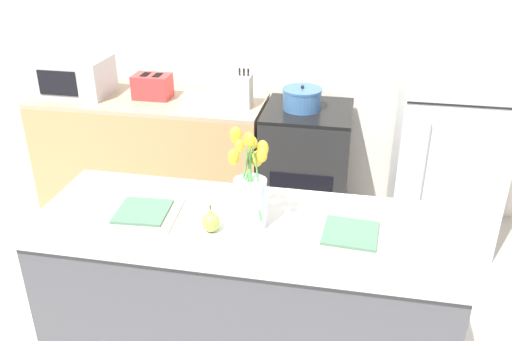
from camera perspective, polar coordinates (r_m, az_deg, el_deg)
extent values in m
cube|color=silver|center=(4.01, 4.98, 14.59)|extent=(5.20, 0.08, 2.70)
cube|color=#4C4C51|center=(2.59, -1.10, -14.72)|extent=(1.76, 0.62, 0.92)
cube|color=beige|center=(2.31, -1.20, -5.77)|extent=(1.80, 0.66, 0.03)
cube|color=tan|center=(4.18, -10.75, 1.44)|extent=(1.68, 0.60, 0.87)
cube|color=tan|center=(4.02, -11.29, 7.24)|extent=(1.68, 0.60, 0.03)
cube|color=black|center=(3.92, 5.24, 0.13)|extent=(0.60, 0.60, 0.87)
cube|color=black|center=(3.75, 5.52, 6.29)|extent=(0.60, 0.60, 0.02)
cube|color=black|center=(3.67, 4.69, -2.39)|extent=(0.42, 0.01, 0.29)
cube|color=silver|center=(3.78, 20.02, 4.98)|extent=(0.68, 0.64, 1.77)
cube|color=black|center=(3.42, 21.21, 6.36)|extent=(0.67, 0.01, 0.01)
cylinder|color=#B2B5B7|center=(3.55, 17.03, -0.90)|extent=(0.02, 0.02, 0.77)
cylinder|color=silver|center=(2.22, -0.61, -3.45)|extent=(0.14, 0.14, 0.21)
cylinder|color=#569E4C|center=(2.17, 0.27, -1.58)|extent=(0.04, 0.01, 0.28)
ellipsoid|color=yellow|center=(2.09, 0.71, 2.31)|extent=(0.05, 0.05, 0.07)
cylinder|color=#569E4C|center=(2.20, -0.26, -1.98)|extent=(0.03, 0.03, 0.22)
ellipsoid|color=yellow|center=(2.15, 0.12, 1.30)|extent=(0.05, 0.05, 0.07)
cylinder|color=#569E4C|center=(2.19, -0.50, -1.17)|extent=(0.01, 0.07, 0.28)
ellipsoid|color=yellow|center=(2.15, -0.31, 2.92)|extent=(0.04, 0.04, 0.05)
cylinder|color=#569E4C|center=(2.20, -0.70, -0.98)|extent=(0.02, 0.04, 0.30)
ellipsoid|color=yellow|center=(2.14, -0.77, 3.24)|extent=(0.04, 0.04, 0.06)
cylinder|color=#569E4C|center=(2.18, -1.32, -0.81)|extent=(0.07, 0.03, 0.31)
ellipsoid|color=yellow|center=(2.12, -2.16, 3.72)|extent=(0.05, 0.05, 0.07)
cylinder|color=#569E4C|center=(2.19, -1.44, -1.89)|extent=(0.07, 0.01, 0.23)
ellipsoid|color=yellow|center=(2.13, -2.37, 1.42)|extent=(0.04, 0.04, 0.07)
cylinder|color=#569E4C|center=(2.16, -0.89, -1.16)|extent=(0.05, 0.09, 0.31)
ellipsoid|color=yellow|center=(2.05, -1.69, 2.60)|extent=(0.04, 0.04, 0.05)
cylinder|color=#569E4C|center=(2.15, -0.61, -0.95)|extent=(0.02, 0.07, 0.33)
ellipsoid|color=yellow|center=(2.04, -0.59, 3.19)|extent=(0.04, 0.04, 0.05)
cylinder|color=#569E4C|center=(2.16, -0.25, -1.57)|extent=(0.09, 0.09, 0.27)
ellipsoid|color=yellow|center=(2.05, 0.65, 1.63)|extent=(0.04, 0.04, 0.06)
ellipsoid|color=#9EBC47|center=(2.22, -4.77, -5.44)|extent=(0.07, 0.07, 0.09)
cone|color=#9EBC47|center=(2.19, -4.82, -4.37)|extent=(0.04, 0.04, 0.03)
cylinder|color=brown|center=(2.18, -4.84, -3.87)|extent=(0.01, 0.01, 0.02)
cube|color=beige|center=(2.39, -11.82, -4.47)|extent=(0.32, 0.32, 0.01)
cube|color=#477056|center=(2.39, -11.84, -4.22)|extent=(0.23, 0.23, 0.01)
cube|color=beige|center=(2.23, 9.89, -6.75)|extent=(0.32, 0.32, 0.01)
cube|color=#477056|center=(2.22, 9.91, -6.49)|extent=(0.23, 0.23, 0.01)
cube|color=red|center=(4.00, -10.85, 8.69)|extent=(0.26, 0.18, 0.17)
cube|color=black|center=(3.99, -11.57, 9.87)|extent=(0.05, 0.11, 0.01)
cube|color=black|center=(3.95, -10.33, 9.84)|extent=(0.05, 0.11, 0.01)
cube|color=black|center=(4.04, -12.75, 9.09)|extent=(0.02, 0.02, 0.02)
cylinder|color=#386093|center=(3.72, 4.86, 7.42)|extent=(0.26, 0.26, 0.13)
cylinder|color=#386093|center=(3.69, 4.90, 8.49)|extent=(0.27, 0.27, 0.01)
sphere|color=black|center=(3.69, 4.92, 8.77)|extent=(0.02, 0.02, 0.02)
cube|color=#B7BABC|center=(4.21, -18.45, 9.41)|extent=(0.48, 0.36, 0.27)
cube|color=black|center=(4.07, -20.19, 8.62)|extent=(0.29, 0.01, 0.18)
cube|color=beige|center=(3.74, -1.26, 8.33)|extent=(0.10, 0.14, 0.22)
cylinder|color=black|center=(3.70, -1.74, 10.34)|extent=(0.01, 0.01, 0.05)
cylinder|color=black|center=(3.70, -1.28, 10.32)|extent=(0.01, 0.01, 0.05)
cylinder|color=black|center=(3.69, -0.82, 10.30)|extent=(0.01, 0.01, 0.05)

